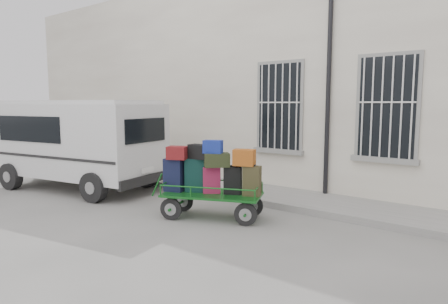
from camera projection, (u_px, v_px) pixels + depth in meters
ground at (220, 219)px, 8.08m from camera, size 80.00×80.00×0.00m
building at (334, 81)px, 12.01m from camera, size 24.00×5.15×6.00m
sidewalk at (276, 196)px, 9.79m from camera, size 24.00×1.70×0.15m
luggage_cart at (210, 177)px, 8.09m from camera, size 2.33×1.61×1.60m
van at (78, 138)px, 10.89m from camera, size 5.06×2.83×2.41m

